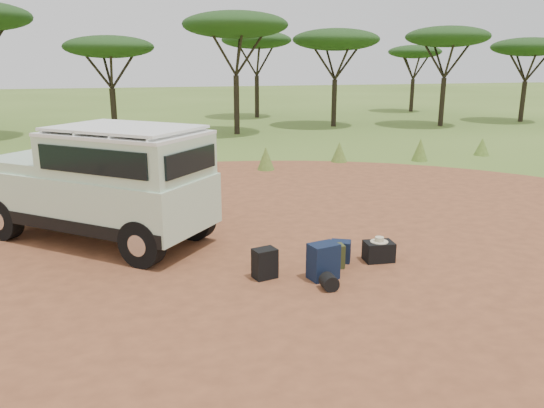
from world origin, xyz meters
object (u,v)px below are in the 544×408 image
object	(u,v)px
backpack_black	(265,264)
backpack_olive	(335,256)
duffel_navy	(341,251)
hard_case	(379,251)
backpack_navy	(323,261)
safari_vehicle	(102,186)

from	to	relation	value
backpack_black	backpack_olive	bearing A→B (deg)	-8.98
duffel_navy	hard_case	world-z (taller)	duffel_navy
backpack_black	backpack_olive	distance (m)	1.34
backpack_olive	duffel_navy	bearing A→B (deg)	51.76
backpack_black	backpack_olive	xyz separation A→B (m)	(1.33, 0.10, -0.04)
backpack_black	backpack_navy	distance (m)	1.00
backpack_navy	backpack_olive	world-z (taller)	backpack_navy
backpack_navy	hard_case	xyz separation A→B (m)	(1.30, 0.50, -0.13)
safari_vehicle	backpack_black	size ratio (longest dim) A/B	9.38
backpack_navy	duffel_navy	distance (m)	0.90
safari_vehicle	hard_case	size ratio (longest dim) A/B	9.36
safari_vehicle	backpack_navy	world-z (taller)	safari_vehicle
safari_vehicle	hard_case	world-z (taller)	safari_vehicle
backpack_olive	safari_vehicle	bearing A→B (deg)	148.20
backpack_black	backpack_navy	xyz separation A→B (m)	(0.95, -0.30, 0.05)
backpack_navy	duffel_navy	size ratio (longest dim) A/B	1.56
safari_vehicle	backpack_olive	xyz separation A→B (m)	(4.00, -2.73, -0.94)
duffel_navy	backpack_navy	bearing A→B (deg)	-104.83
safari_vehicle	backpack_navy	xyz separation A→B (m)	(3.62, -3.13, -0.85)
hard_case	backpack_black	bearing A→B (deg)	-169.77
backpack_olive	hard_case	world-z (taller)	backpack_olive
backpack_black	backpack_navy	size ratio (longest dim) A/B	0.84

